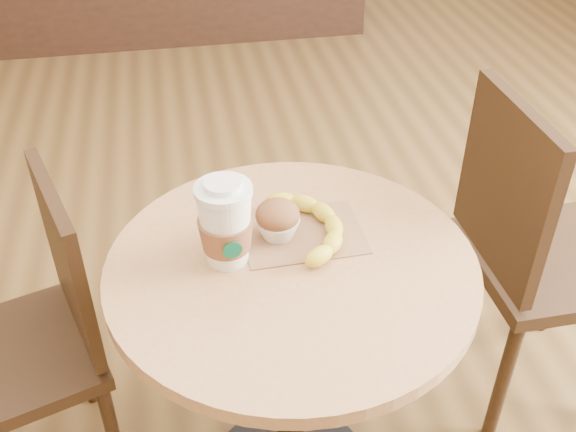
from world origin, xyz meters
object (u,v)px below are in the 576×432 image
Objects in this scene: cafe_table at (292,338)px; banana at (311,225)px; coffee_cup at (225,226)px; chair_right at (533,249)px; muffin at (278,220)px; chair_left at (35,336)px.

banana is at bearing 55.17° from cafe_table.
chair_right is at bearing 6.64° from coffee_cup.
muffin is at bearing 98.97° from cafe_table.
cafe_table is at bearing -21.68° from coffee_cup.
cafe_table is 2.91× the size of banana.
cafe_table is 0.70m from chair_right.
chair_right is 5.18× the size of coffee_cup.
muffin is at bearing 170.54° from banana.
banana is (0.07, -0.00, -0.02)m from muffin.
chair_right is 0.87m from coffee_cup.
muffin is at bearing 100.35° from chair_right.
muffin is (-0.68, -0.14, 0.29)m from chair_right.
chair_left is 3.21× the size of banana.
coffee_cup is at bearing 52.03° from chair_left.
banana is at bearing -3.07° from muffin.
coffee_cup is (-0.12, 0.03, 0.29)m from cafe_table.
chair_right is 10.28× the size of muffin.
chair_left is 0.70m from banana.
muffin is (0.11, 0.05, -0.04)m from coffee_cup.
cafe_table is 4.23× the size of coffee_cup.
coffee_cup is 1.98× the size of muffin.
coffee_cup is (0.44, -0.16, 0.37)m from chair_left.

